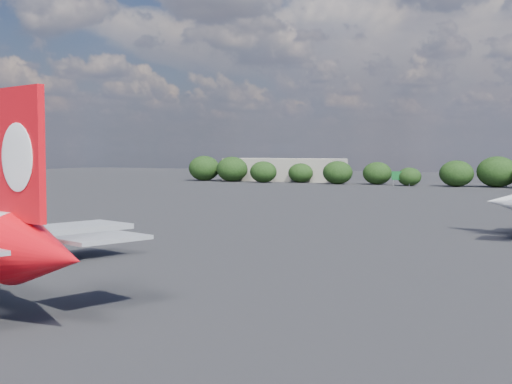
% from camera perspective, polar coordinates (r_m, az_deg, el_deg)
% --- Properties ---
extents(ground, '(500.00, 500.00, 0.00)m').
position_cam_1_polar(ground, '(107.56, 4.09, -2.64)').
color(ground, black).
rests_on(ground, ground).
extents(terminal_building, '(42.00, 16.00, 8.00)m').
position_cam_1_polar(terminal_building, '(254.10, 2.27, 1.80)').
color(terminal_building, gray).
rests_on(terminal_building, ground).
extents(highway_sign, '(6.00, 0.30, 4.50)m').
position_cam_1_polar(highway_sign, '(222.77, 11.55, 1.27)').
color(highway_sign, '#125E25').
rests_on(highway_sign, ground).
extents(billboard_yellow, '(5.00, 0.30, 5.50)m').
position_cam_1_polar(billboard_yellow, '(222.56, 19.43, 1.33)').
color(billboard_yellow, yellow).
rests_on(billboard_yellow, ground).
extents(horizon_treeline, '(205.46, 14.26, 9.24)m').
position_cam_1_polar(horizon_treeline, '(221.91, 17.23, 1.41)').
color(horizon_treeline, black).
rests_on(horizon_treeline, ground).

